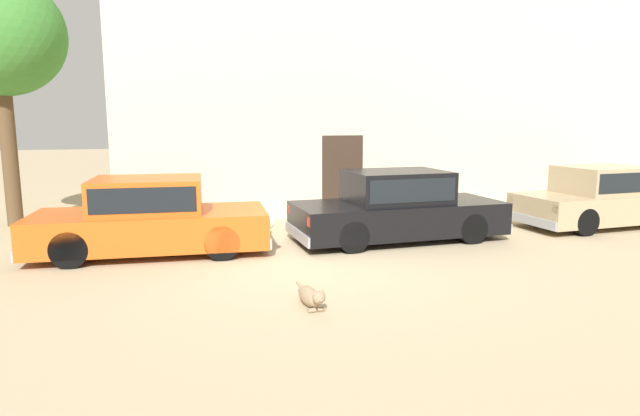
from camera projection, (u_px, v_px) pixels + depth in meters
ground_plane at (313, 259)px, 9.86m from camera, size 80.00×80.00×0.00m
parked_sedan_nearest at (150, 216)px, 10.19m from camera, size 4.52×2.11×1.43m
parked_sedan_second at (397, 206)px, 11.32m from camera, size 4.52×1.87×1.46m
parked_sedan_third at (603, 197)px, 12.82m from camera, size 4.36×1.90×1.42m
apartment_block at (385, 46)px, 16.98m from camera, size 16.08×6.09×9.57m
stray_dog_spotted at (311, 296)px, 7.34m from camera, size 0.28×1.02×0.35m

